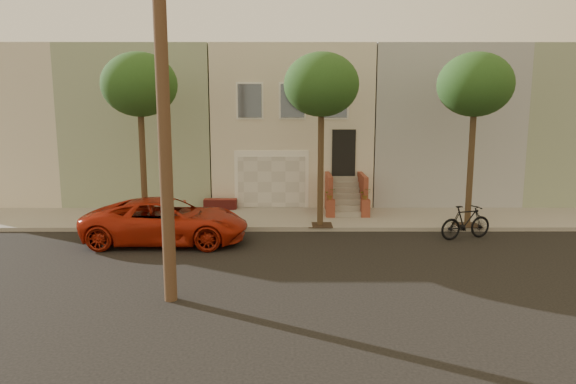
{
  "coord_description": "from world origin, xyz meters",
  "views": [
    {
      "loc": [
        -0.24,
        -14.9,
        4.58
      ],
      "look_at": [
        -0.2,
        3.0,
        1.56
      ],
      "focal_mm": 32.24,
      "sensor_mm": 36.0,
      "label": 1
    }
  ],
  "objects": [
    {
      "name": "pickup_truck",
      "position": [
        -4.26,
        2.0,
        0.75
      ],
      "size": [
        5.42,
        2.54,
        1.5
      ],
      "primitive_type": "imported",
      "rotation": [
        0.0,
        0.0,
        1.56
      ],
      "color": "#B0220E",
      "rests_on": "ground"
    },
    {
      "name": "motorcycle",
      "position": [
        5.94,
        2.47,
        0.59
      ],
      "size": [
        2.05,
        1.15,
        1.18
      ],
      "primitive_type": "imported",
      "rotation": [
        0.0,
        0.0,
        1.89
      ],
      "color": "black",
      "rests_on": "ground"
    },
    {
      "name": "ground",
      "position": [
        0.0,
        0.0,
        0.0
      ],
      "size": [
        90.0,
        90.0,
        0.0
      ],
      "primitive_type": "plane",
      "color": "black",
      "rests_on": "ground"
    },
    {
      "name": "house_row",
      "position": [
        0.0,
        11.19,
        3.64
      ],
      "size": [
        33.1,
        11.7,
        7.0
      ],
      "color": "beige",
      "rests_on": "sidewalk"
    },
    {
      "name": "tree_right",
      "position": [
        6.5,
        3.9,
        5.26
      ],
      "size": [
        2.7,
        2.57,
        6.3
      ],
      "color": "#2D2116",
      "rests_on": "sidewalk"
    },
    {
      "name": "sidewalk",
      "position": [
        0.0,
        5.35,
        0.07
      ],
      "size": [
        40.0,
        3.7,
        0.15
      ],
      "primitive_type": "cube",
      "color": "#9A968C",
      "rests_on": "ground"
    },
    {
      "name": "tree_left",
      "position": [
        -5.5,
        3.9,
        5.26
      ],
      "size": [
        2.7,
        2.57,
        6.3
      ],
      "color": "#2D2116",
      "rests_on": "sidewalk"
    },
    {
      "name": "tree_mid",
      "position": [
        1.0,
        3.9,
        5.26
      ],
      "size": [
        2.7,
        2.57,
        6.3
      ],
      "color": "#2D2116",
      "rests_on": "sidewalk"
    }
  ]
}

